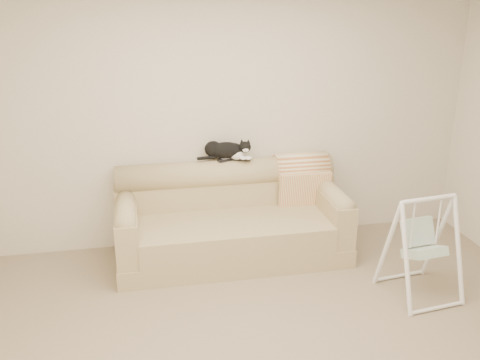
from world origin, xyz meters
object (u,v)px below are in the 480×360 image
(sofa, at_px, (231,221))
(baby_swing, at_px, (422,246))
(remote_a, at_px, (227,159))
(tuxedo_cat, at_px, (226,150))
(remote_b, at_px, (242,159))

(sofa, relative_size, baby_swing, 2.44)
(remote_a, bearing_deg, tuxedo_cat, 96.00)
(remote_b, distance_m, tuxedo_cat, 0.18)
(sofa, relative_size, remote_b, 12.46)
(remote_a, xyz_separation_m, remote_b, (0.15, -0.02, -0.00))
(sofa, height_order, remote_b, remote_b)
(remote_a, bearing_deg, baby_swing, -41.57)
(sofa, bearing_deg, remote_b, 54.79)
(remote_b, bearing_deg, baby_swing, -44.32)
(baby_swing, bearing_deg, tuxedo_cat, 138.09)
(remote_a, bearing_deg, remote_b, -6.44)
(remote_a, relative_size, baby_swing, 0.21)
(remote_a, relative_size, remote_b, 1.06)
(remote_a, relative_size, tuxedo_cat, 0.35)
(sofa, bearing_deg, remote_a, 88.16)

